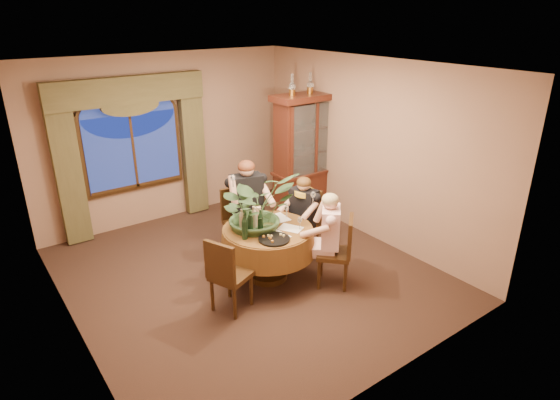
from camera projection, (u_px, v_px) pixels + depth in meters
floor at (248, 273)px, 6.53m from camera, size 5.00×5.00×0.00m
wall_back at (166, 139)px, 7.87m from camera, size 4.50×0.00×4.50m
wall_right at (368, 150)px, 7.23m from camera, size 0.00×5.00×5.00m
ceiling at (242, 66)px, 5.47m from camera, size 5.00×5.00×0.00m
window at (133, 151)px, 7.53m from camera, size 1.62×0.10×1.32m
arched_transom at (127, 103)px, 7.23m from camera, size 1.60×0.06×0.44m
drapery_left at (68, 171)px, 6.98m from camera, size 0.38×0.14×2.32m
drapery_right at (193, 149)px, 8.10m from camera, size 0.38×0.14×2.32m
swag_valance at (128, 90)px, 7.10m from camera, size 2.45×0.16×0.42m
dining_table at (268, 253)px, 6.30m from camera, size 1.67×1.67×0.75m
china_cabinet at (308, 156)px, 8.07m from camera, size 1.33×0.53×2.14m
oil_lamp_left at (292, 85)px, 7.40m from camera, size 0.11×0.11×0.34m
oil_lamp_center at (310, 83)px, 7.60m from camera, size 0.11×0.11×0.34m
oil_lamp_right at (327, 81)px, 7.81m from camera, size 0.11×0.11×0.34m
chair_right at (334, 252)px, 6.12m from camera, size 0.59×0.59×0.96m
chair_back_right at (302, 223)px, 6.92m from camera, size 0.54×0.54×0.96m
chair_back at (240, 222)px, 6.96m from camera, size 0.46×0.46×0.96m
chair_front_left at (231, 273)px, 5.61m from camera, size 0.55×0.55×0.96m
person_pink at (330, 239)px, 6.11m from camera, size 0.62×0.62×1.28m
person_back at (247, 207)px, 6.89m from camera, size 0.61×0.58×1.45m
person_scarf at (304, 216)px, 6.84m from camera, size 0.51×0.54×1.23m
stoneware_vase at (257, 216)px, 6.15m from camera, size 0.15×0.15×0.28m
centerpiece_plant at (256, 180)px, 5.98m from camera, size 1.02×1.14×0.89m
olive_bowl at (269, 226)px, 6.15m from camera, size 0.15×0.15×0.05m
cheese_platter at (274, 239)px, 5.83m from camera, size 0.40×0.40×0.02m
wine_bottle_0 at (243, 216)px, 6.10m from camera, size 0.07×0.07×0.33m
wine_bottle_1 at (245, 227)px, 5.80m from camera, size 0.07×0.07×0.33m
wine_bottle_2 at (242, 221)px, 5.96m from camera, size 0.07×0.07×0.33m
wine_bottle_3 at (254, 219)px, 6.03m from camera, size 0.07×0.07×0.33m
wine_bottle_4 at (260, 222)px, 5.93m from camera, size 0.07×0.07×0.33m
wine_bottle_5 at (250, 223)px, 5.90m from camera, size 0.07×0.07×0.33m
tasting_paper_0 at (291, 228)px, 6.14m from camera, size 0.33×0.36×0.00m
tasting_paper_1 at (279, 218)px, 6.45m from camera, size 0.24×0.32×0.00m
tasting_paper_2 at (278, 235)px, 5.95m from camera, size 0.24×0.32×0.00m
wine_glass_person_pink at (300, 223)px, 6.08m from camera, size 0.07×0.07×0.18m
wine_glass_person_back at (257, 210)px, 6.48m from camera, size 0.07×0.07×0.18m
wine_glass_person_scarf at (287, 211)px, 6.43m from camera, size 0.07×0.07×0.18m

